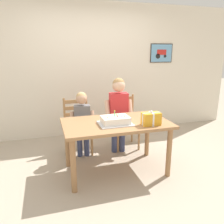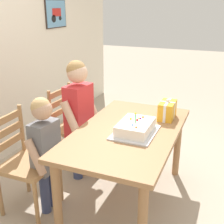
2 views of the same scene
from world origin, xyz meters
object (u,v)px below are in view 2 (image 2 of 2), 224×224
chair_right (72,127)px  child_younger (45,145)px  dining_table (128,140)px  gift_box_red_large (167,110)px  child_older (79,109)px  chair_left (24,162)px  birthday_cake (135,128)px

chair_right → child_younger: 0.84m
dining_table → gift_box_red_large: (0.40, -0.25, 0.18)m
child_older → chair_left: bearing=163.3°
dining_table → child_younger: bearing=121.1°
child_younger → chair_right: bearing=14.0°
chair_right → child_older: size_ratio=0.73×
gift_box_red_large → child_older: (-0.16, 0.87, -0.05)m
dining_table → child_younger: (-0.37, 0.61, 0.01)m
chair_right → gift_box_red_large: bearing=-91.3°
child_older → child_younger: child_older is taller
birthday_cake → dining_table: bearing=64.3°
dining_table → chair_right: (0.42, 0.81, -0.17)m
dining_table → chair_left: (-0.42, 0.81, -0.17)m
chair_right → child_older: (-0.19, -0.20, 0.30)m
gift_box_red_large → child_older: bearing=100.5°
chair_left → child_older: (0.66, -0.20, 0.30)m
chair_left → gift_box_red_large: bearing=-52.3°
dining_table → gift_box_red_large: bearing=-32.5°
child_older → birthday_cake: bearing=-111.8°
chair_left → child_older: 0.75m
birthday_cake → child_younger: (-0.33, 0.69, -0.14)m
dining_table → chair_right: size_ratio=1.58×
child_older → child_younger: size_ratio=1.18×
chair_right → child_older: bearing=-133.2°
gift_box_red_large → child_younger: bearing=131.6°
birthday_cake → child_older: bearing=68.2°
dining_table → birthday_cake: (-0.04, -0.08, 0.15)m
birthday_cake → chair_left: birthday_cake is taller
chair_left → child_older: bearing=-16.7°
birthday_cake → gift_box_red_large: bearing=-21.7°
birthday_cake → gift_box_red_large: (0.44, -0.17, 0.03)m
gift_box_red_large → child_older: child_older is taller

